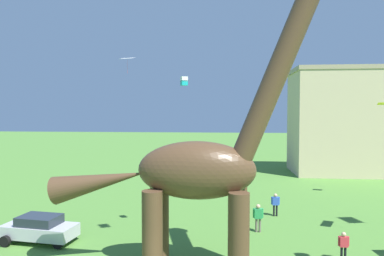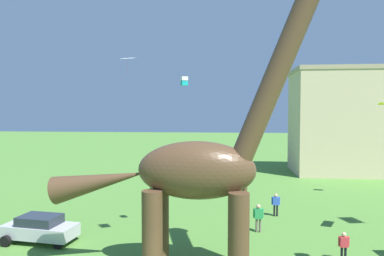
{
  "view_description": "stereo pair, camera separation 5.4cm",
  "coord_description": "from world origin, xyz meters",
  "px_view_note": "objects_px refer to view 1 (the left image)",
  "views": [
    {
      "loc": [
        3.23,
        -12.12,
        7.54
      ],
      "look_at": [
        1.6,
        5.36,
        6.76
      ],
      "focal_mm": 33.17,
      "sensor_mm": 36.0,
      "label": 1
    },
    {
      "loc": [
        3.29,
        -12.12,
        7.54
      ],
      "look_at": [
        1.6,
        5.36,
        6.76
      ],
      "focal_mm": 33.17,
      "sensor_mm": 36.0,
      "label": 2
    }
  ],
  "objects_px": {
    "kite_far_left": "(127,58)",
    "kite_far_right": "(383,104)",
    "person_near_flyer": "(344,243)",
    "parked_sedan_left": "(40,228)",
    "dinosaur_sculpture": "(195,170)",
    "person_watching_child": "(258,215)",
    "kite_drifting": "(184,81)",
    "person_vendor_side": "(275,202)"
  },
  "relations": [
    {
      "from": "kite_far_left",
      "to": "kite_drifting",
      "type": "height_order",
      "value": "kite_far_left"
    },
    {
      "from": "dinosaur_sculpture",
      "to": "kite_drifting",
      "type": "distance_m",
      "value": 6.3
    },
    {
      "from": "parked_sedan_left",
      "to": "kite_far_left",
      "type": "bearing_deg",
      "value": 82.05
    },
    {
      "from": "parked_sedan_left",
      "to": "kite_far_right",
      "type": "bearing_deg",
      "value": 34.06
    },
    {
      "from": "kite_far_left",
      "to": "kite_far_right",
      "type": "height_order",
      "value": "kite_far_left"
    },
    {
      "from": "parked_sedan_left",
      "to": "person_watching_child",
      "type": "bearing_deg",
      "value": 20.07
    },
    {
      "from": "person_watching_child",
      "to": "kite_far_right",
      "type": "height_order",
      "value": "kite_far_right"
    },
    {
      "from": "dinosaur_sculpture",
      "to": "person_vendor_side",
      "type": "bearing_deg",
      "value": 74.44
    },
    {
      "from": "dinosaur_sculpture",
      "to": "kite_far_right",
      "type": "bearing_deg",
      "value": 58.1
    },
    {
      "from": "person_vendor_side",
      "to": "kite_drifting",
      "type": "distance_m",
      "value": 11.59
    },
    {
      "from": "person_vendor_side",
      "to": "dinosaur_sculpture",
      "type": "bearing_deg",
      "value": -95.34
    },
    {
      "from": "kite_drifting",
      "to": "person_vendor_side",
      "type": "bearing_deg",
      "value": 41.02
    },
    {
      "from": "dinosaur_sculpture",
      "to": "kite_far_right",
      "type": "xyz_separation_m",
      "value": [
        14.76,
        15.19,
        3.43
      ]
    },
    {
      "from": "dinosaur_sculpture",
      "to": "person_watching_child",
      "type": "xyz_separation_m",
      "value": [
        3.47,
        5.94,
        -3.78
      ]
    },
    {
      "from": "dinosaur_sculpture",
      "to": "kite_far_left",
      "type": "distance_m",
      "value": 16.0
    },
    {
      "from": "kite_far_right",
      "to": "parked_sedan_left",
      "type": "bearing_deg",
      "value": -153.22
    },
    {
      "from": "parked_sedan_left",
      "to": "kite_far_left",
      "type": "distance_m",
      "value": 14.98
    },
    {
      "from": "parked_sedan_left",
      "to": "kite_far_right",
      "type": "distance_m",
      "value": 28.0
    },
    {
      "from": "person_vendor_side",
      "to": "kite_far_right",
      "type": "relative_size",
      "value": 1.7
    },
    {
      "from": "parked_sedan_left",
      "to": "person_vendor_side",
      "type": "xyz_separation_m",
      "value": [
        14.37,
        6.51,
        0.2
      ]
    },
    {
      "from": "parked_sedan_left",
      "to": "person_near_flyer",
      "type": "distance_m",
      "value": 16.75
    },
    {
      "from": "person_near_flyer",
      "to": "kite_far_left",
      "type": "bearing_deg",
      "value": -171.76
    },
    {
      "from": "dinosaur_sculpture",
      "to": "kite_far_left",
      "type": "height_order",
      "value": "dinosaur_sculpture"
    },
    {
      "from": "person_near_flyer",
      "to": "parked_sedan_left",
      "type": "bearing_deg",
      "value": -138.36
    },
    {
      "from": "parked_sedan_left",
      "to": "person_watching_child",
      "type": "xyz_separation_m",
      "value": [
        12.81,
        2.91,
        0.27
      ]
    },
    {
      "from": "person_vendor_side",
      "to": "kite_far_left",
      "type": "height_order",
      "value": "kite_far_left"
    },
    {
      "from": "kite_far_left",
      "to": "kite_drifting",
      "type": "xyz_separation_m",
      "value": [
        5.71,
        -8.34,
        -2.65
      ]
    },
    {
      "from": "person_vendor_side",
      "to": "person_watching_child",
      "type": "height_order",
      "value": "person_watching_child"
    },
    {
      "from": "person_watching_child",
      "to": "kite_far_left",
      "type": "distance_m",
      "value": 16.38
    },
    {
      "from": "person_watching_child",
      "to": "person_near_flyer",
      "type": "height_order",
      "value": "person_watching_child"
    },
    {
      "from": "dinosaur_sculpture",
      "to": "person_watching_child",
      "type": "bearing_deg",
      "value": 71.97
    },
    {
      "from": "person_vendor_side",
      "to": "kite_far_left",
      "type": "distance_m",
      "value": 16.41
    },
    {
      "from": "parked_sedan_left",
      "to": "kite_drifting",
      "type": "height_order",
      "value": "kite_drifting"
    },
    {
      "from": "person_vendor_side",
      "to": "kite_far_right",
      "type": "distance_m",
      "value": 13.39
    },
    {
      "from": "person_watching_child",
      "to": "person_near_flyer",
      "type": "bearing_deg",
      "value": -124.45
    },
    {
      "from": "parked_sedan_left",
      "to": "kite_far_right",
      "type": "xyz_separation_m",
      "value": [
        24.09,
        12.16,
        7.47
      ]
    },
    {
      "from": "person_vendor_side",
      "to": "kite_drifting",
      "type": "xyz_separation_m",
      "value": [
        -6.06,
        -5.27,
        8.36
      ]
    },
    {
      "from": "person_vendor_side",
      "to": "person_watching_child",
      "type": "relative_size",
      "value": 0.93
    },
    {
      "from": "person_near_flyer",
      "to": "kite_drifting",
      "type": "distance_m",
      "value": 12.15
    },
    {
      "from": "person_watching_child",
      "to": "person_near_flyer",
      "type": "xyz_separation_m",
      "value": [
        3.91,
        -3.98,
        -0.18
      ]
    },
    {
      "from": "person_watching_child",
      "to": "person_vendor_side",
      "type": "bearing_deg",
      "value": -12.48
    },
    {
      "from": "person_near_flyer",
      "to": "kite_far_right",
      "type": "height_order",
      "value": "kite_far_right"
    }
  ]
}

